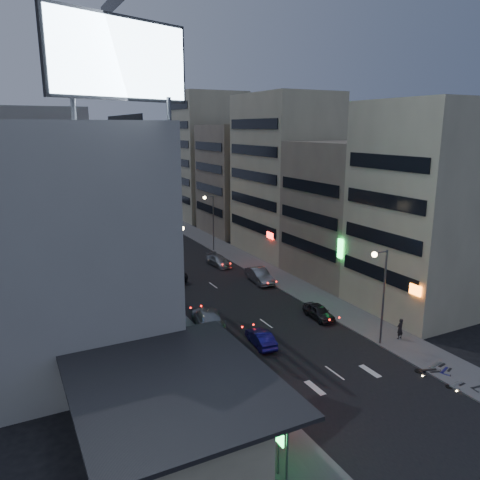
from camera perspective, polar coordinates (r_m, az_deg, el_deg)
ground at (r=33.83m, az=15.87°, el=-18.29°), size 180.00×180.00×0.00m
sidewalk_left at (r=54.87m, az=-12.70°, el=-5.38°), size 4.00×120.00×0.12m
sidewalk_right at (r=60.52m, az=2.11°, el=-3.25°), size 4.00×120.00×0.12m
food_court at (r=28.14m, az=-9.82°, el=-20.30°), size 11.00×13.00×3.88m
white_building at (r=41.54m, az=-21.86°, el=0.67°), size 14.00×24.00×18.00m
shophouse_near at (r=47.64m, az=21.39°, el=3.49°), size 10.00×11.00×20.00m
shophouse_mid at (r=56.44m, az=12.87°, el=3.47°), size 11.00×12.00×16.00m
shophouse_far at (r=66.15m, az=5.41°, el=7.82°), size 10.00×14.00×22.00m
far_left_a at (r=66.12m, az=-22.84°, el=5.95°), size 11.00×10.00×20.00m
far_left_b at (r=79.27m, az=-23.83°, el=5.13°), size 12.00×10.00×15.00m
far_right_a at (r=79.57m, az=-0.16°, el=7.40°), size 11.00×12.00×18.00m
far_right_b at (r=92.17m, az=-3.89°, el=10.08°), size 12.00×12.00×24.00m
billboard at (r=31.62m, az=-14.33°, el=20.60°), size 9.52×3.75×6.20m
street_lamp_right_near at (r=39.27m, az=16.80°, el=-5.14°), size 1.60×0.44×8.02m
street_lamp_left at (r=46.53m, az=-8.03°, el=-1.77°), size 1.60×0.44×8.02m
street_lamp_right_far at (r=67.09m, az=-3.59°, el=3.07°), size 1.60×0.44×8.02m
parked_car_right_near at (r=45.14m, az=9.58°, el=-8.62°), size 1.81×3.99×1.33m
parked_car_right_mid at (r=54.48m, az=2.38°, el=-4.35°), size 2.14×5.07×1.63m
parked_car_left at (r=56.09m, az=-8.84°, el=-3.97°), size 3.47×6.18×1.63m
parked_car_right_far at (r=60.94m, az=-2.62°, el=-2.54°), size 2.23×4.76×1.34m
road_car_blue at (r=39.42m, az=2.55°, el=-11.87°), size 1.81×4.06×1.29m
road_car_silver at (r=42.85m, az=-3.91°, el=-9.44°), size 3.57×6.19×1.69m
person at (r=42.40m, az=18.92°, el=-10.19°), size 0.70×0.50×1.79m
scooter_silver_a at (r=37.63m, az=25.25°, el=-14.55°), size 0.77×1.80×1.07m
scooter_blue at (r=39.18m, az=23.83°, el=-13.23°), size 1.22×1.90×1.10m
scooter_black_b at (r=38.59m, az=22.81°, el=-13.43°), size 1.26×2.15×1.24m
scooter_silver_b at (r=39.70m, az=23.13°, el=-12.68°), size 1.09×2.15×1.25m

